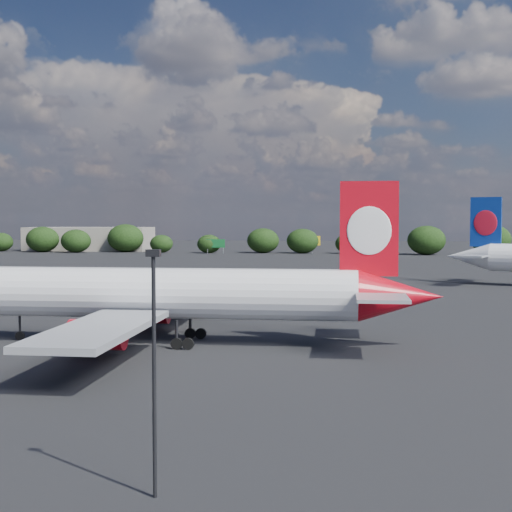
# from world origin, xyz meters

# --- Properties ---
(ground) EXTENTS (500.00, 500.00, 0.00)m
(ground) POSITION_xyz_m (0.00, 60.00, 0.00)
(ground) COLOR black
(ground) RESTS_ON ground
(qantas_airliner) EXTENTS (42.89, 40.69, 14.05)m
(qantas_airliner) POSITION_xyz_m (8.70, 17.25, 4.28)
(qantas_airliner) COLOR white
(qantas_airliner) RESTS_ON ground
(apron_lamp_post) EXTENTS (0.55, 0.30, 9.73)m
(apron_lamp_post) POSITION_xyz_m (15.69, -16.45, 5.50)
(apron_lamp_post) COLOR black
(apron_lamp_post) RESTS_ON ground
(terminal_building) EXTENTS (42.00, 16.00, 8.00)m
(terminal_building) POSITION_xyz_m (-65.00, 192.00, 4.00)
(terminal_building) COLOR gray
(terminal_building) RESTS_ON ground
(highway_sign) EXTENTS (6.00, 0.30, 4.50)m
(highway_sign) POSITION_xyz_m (-18.00, 176.00, 3.13)
(highway_sign) COLOR #125C27
(highway_sign) RESTS_ON ground
(billboard_yellow) EXTENTS (5.00, 0.30, 5.50)m
(billboard_yellow) POSITION_xyz_m (12.00, 182.00, 3.87)
(billboard_yellow) COLOR yellow
(billboard_yellow) RESTS_ON ground
(horizon_treeline) EXTENTS (208.22, 16.18, 9.31)m
(horizon_treeline) POSITION_xyz_m (11.16, 180.01, 4.03)
(horizon_treeline) COLOR black
(horizon_treeline) RESTS_ON ground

